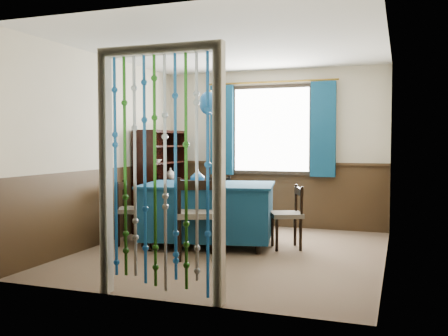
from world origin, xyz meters
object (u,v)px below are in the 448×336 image
at_px(dining_table, 209,210).
at_px(chair_right, 288,215).
at_px(chair_left, 131,210).
at_px(vase_table, 197,177).
at_px(vase_sideboard, 170,173).
at_px(chair_near, 196,215).
at_px(chair_far, 215,204).
at_px(pendant_lamp, 208,103).
at_px(bowl_shelf, 155,161).
at_px(sideboard, 161,194).

relative_size(dining_table, chair_right, 2.34).
height_order(dining_table, chair_left, chair_left).
height_order(chair_left, vase_table, vase_table).
bearing_deg(vase_sideboard, chair_near, -56.58).
height_order(chair_near, vase_table, vase_table).
relative_size(dining_table, chair_far, 2.17).
height_order(chair_right, pendant_lamp, pendant_lamp).
distance_m(dining_table, bowl_shelf, 1.40).
xyz_separation_m(chair_near, vase_table, (-0.27, 0.67, 0.39)).
xyz_separation_m(dining_table, vase_sideboard, (-1.10, 1.13, 0.40)).
distance_m(dining_table, chair_near, 0.75).
relative_size(dining_table, bowl_shelf, 9.19).
xyz_separation_m(chair_left, vase_table, (0.87, 0.20, 0.45)).
xyz_separation_m(chair_far, sideboard, (-0.99, 0.27, 0.08)).
xyz_separation_m(chair_left, vase_sideboard, (-0.10, 1.39, 0.42)).
height_order(chair_right, sideboard, sideboard).
bearing_deg(chair_left, sideboard, 170.94).
height_order(chair_left, bowl_shelf, bowl_shelf).
distance_m(vase_table, vase_sideboard, 1.54).
xyz_separation_m(dining_table, vase_table, (-0.13, -0.06, 0.43)).
xyz_separation_m(chair_right, vase_sideboard, (-2.12, 0.96, 0.44)).
relative_size(chair_far, vase_sideboard, 4.41).
bearing_deg(chair_near, sideboard, 103.51).
height_order(chair_near, chair_right, chair_near).
relative_size(pendant_lamp, vase_sideboard, 4.01).
height_order(chair_near, chair_far, chair_near).
bearing_deg(dining_table, chair_far, 92.48).
bearing_deg(chair_right, chair_far, 43.82).
bearing_deg(chair_far, chair_near, 105.54).
xyz_separation_m(chair_right, sideboard, (-2.18, 0.76, 0.12)).
xyz_separation_m(chair_near, bowl_shelf, (-1.23, 1.36, 0.57)).
relative_size(dining_table, chair_left, 2.23).
bearing_deg(chair_near, chair_far, 77.76).
xyz_separation_m(sideboard, pendant_lamp, (1.16, -0.93, 1.32)).
bearing_deg(vase_sideboard, sideboard, -106.39).
bearing_deg(bowl_shelf, sideboard, 101.01).
distance_m(pendant_lamp, vase_sideboard, 1.87).
bearing_deg(chair_near, bowl_shelf, 107.92).
distance_m(chair_right, vase_sideboard, 2.37).
height_order(dining_table, chair_far, chair_far).
relative_size(chair_near, vase_sideboard, 4.87).
height_order(chair_far, vase_table, vase_table).
distance_m(dining_table, chair_left, 1.04).
height_order(chair_near, bowl_shelf, bowl_shelf).
xyz_separation_m(chair_far, vase_table, (0.03, -0.72, 0.44)).
distance_m(chair_far, pendant_lamp, 1.56).
bearing_deg(chair_near, vase_table, 87.16).
distance_m(chair_far, chair_right, 1.29).
relative_size(chair_near, bowl_shelf, 4.68).
bearing_deg(vase_table, chair_far, 92.59).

